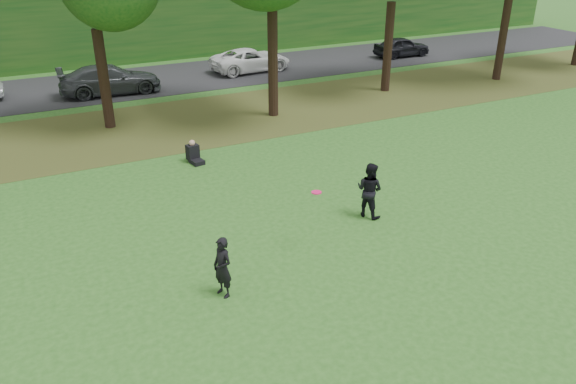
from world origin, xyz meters
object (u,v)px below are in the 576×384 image
at_px(player_right, 369,190).
at_px(seated_person, 194,154).
at_px(player_left, 223,268).
at_px(frisbee, 316,192).

xyz_separation_m(player_right, seated_person, (-3.38, 6.33, -0.53)).
distance_m(player_left, seated_person, 8.41).
distance_m(player_left, player_right, 5.58).
distance_m(player_right, frisbee, 2.65).
height_order(frisbee, seated_person, frisbee).
relative_size(player_right, seated_person, 2.03).
height_order(player_left, seated_person, player_left).
bearing_deg(frisbee, player_right, 22.46).
height_order(player_left, frisbee, frisbee).
bearing_deg(frisbee, player_left, -163.17).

